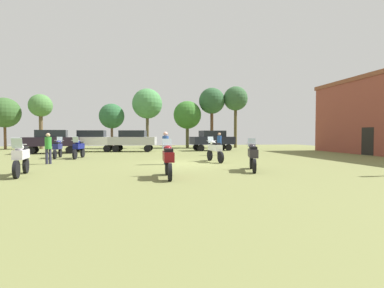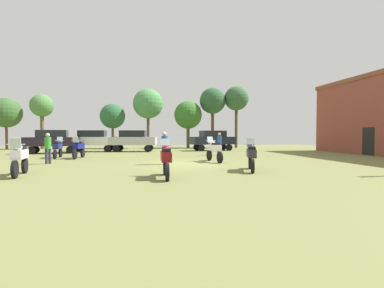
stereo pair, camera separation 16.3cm
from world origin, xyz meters
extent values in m
cube|color=olive|center=(0.00, 0.00, 0.01)|extent=(44.00, 52.00, 0.02)
cube|color=black|center=(15.03, 3.78, 1.10)|extent=(0.08, 1.20, 2.20)
cylinder|color=black|center=(-1.32, -4.07, 0.34)|extent=(0.13, 0.63, 0.63)
cylinder|color=black|center=(-1.34, -5.59, 0.34)|extent=(0.13, 0.63, 0.63)
cube|color=maroon|center=(-1.33, -4.83, 0.83)|extent=(0.38, 1.29, 0.36)
ellipsoid|color=maroon|center=(-1.33, -4.54, 1.11)|extent=(0.33, 0.48, 0.24)
cube|color=black|center=(-1.34, -5.05, 1.07)|extent=(0.31, 0.56, 0.12)
cube|color=silver|center=(-1.32, -4.21, 1.29)|extent=(0.36, 0.16, 0.39)
cylinder|color=#B7B7BC|center=(-1.33, -4.31, 1.23)|extent=(0.62, 0.04, 0.04)
cylinder|color=black|center=(2.81, -2.73, 0.33)|extent=(0.30, 0.62, 0.62)
cylinder|color=black|center=(2.35, -4.24, 0.33)|extent=(0.30, 0.62, 0.62)
cube|color=#2D292E|center=(2.58, -3.48, 0.82)|extent=(0.74, 1.38, 0.36)
ellipsoid|color=#2D292E|center=(2.67, -3.20, 1.10)|extent=(0.45, 0.55, 0.24)
cube|color=black|center=(2.51, -3.71, 1.06)|extent=(0.45, 0.62, 0.12)
cube|color=silver|center=(2.77, -2.88, 1.28)|extent=(0.39, 0.25, 0.39)
cylinder|color=#B7B7BC|center=(2.74, -2.97, 1.22)|extent=(0.60, 0.22, 0.04)
cylinder|color=black|center=(-6.89, -4.05, 0.36)|extent=(0.22, 0.69, 0.67)
cylinder|color=black|center=(-7.12, -2.62, 0.36)|extent=(0.22, 0.69, 0.67)
cube|color=silver|center=(-7.01, -3.33, 0.87)|extent=(0.54, 1.28, 0.36)
ellipsoid|color=silver|center=(-6.96, -3.61, 1.15)|extent=(0.39, 0.52, 0.24)
cube|color=black|center=(-7.04, -3.12, 1.11)|extent=(0.38, 0.60, 0.12)
cube|color=silver|center=(-6.92, -3.92, 1.33)|extent=(0.38, 0.21, 0.39)
cylinder|color=#B7B7BC|center=(-6.93, -3.82, 1.27)|extent=(0.62, 0.13, 0.04)
cylinder|color=black|center=(-8.09, 5.84, 0.33)|extent=(0.15, 0.63, 0.63)
cylinder|color=black|center=(-8.02, 4.35, 0.33)|extent=(0.15, 0.63, 0.63)
cube|color=navy|center=(-8.06, 5.09, 0.83)|extent=(0.42, 1.28, 0.36)
ellipsoid|color=navy|center=(-8.07, 5.38, 1.11)|extent=(0.34, 0.50, 0.24)
cube|color=black|center=(-8.05, 4.87, 1.07)|extent=(0.33, 0.57, 0.12)
cube|color=silver|center=(-8.09, 5.69, 1.29)|extent=(0.37, 0.17, 0.39)
cylinder|color=#B7B7BC|center=(-8.08, 5.60, 1.23)|extent=(0.62, 0.07, 0.04)
cylinder|color=black|center=(-6.66, 3.88, 0.35)|extent=(0.19, 0.66, 0.65)
cylinder|color=black|center=(-6.49, 5.41, 0.35)|extent=(0.19, 0.66, 0.65)
cube|color=navy|center=(-6.57, 4.65, 0.85)|extent=(0.50, 1.34, 0.36)
ellipsoid|color=navy|center=(-6.61, 4.35, 1.13)|extent=(0.37, 0.51, 0.24)
cube|color=black|center=(-6.55, 4.88, 1.09)|extent=(0.36, 0.59, 0.12)
cube|color=silver|center=(-6.64, 4.03, 1.31)|extent=(0.37, 0.19, 0.39)
cylinder|color=#B7B7BC|center=(-6.63, 4.13, 1.25)|extent=(0.62, 0.10, 0.04)
cylinder|color=black|center=(1.82, 1.59, 0.35)|extent=(0.22, 0.67, 0.66)
cylinder|color=black|center=(2.07, -0.02, 0.35)|extent=(0.22, 0.67, 0.66)
cube|color=silver|center=(1.94, 0.78, 0.86)|extent=(0.57, 1.43, 0.36)
ellipsoid|color=silver|center=(1.90, 1.09, 1.14)|extent=(0.39, 0.52, 0.24)
cube|color=black|center=(1.98, 0.54, 1.10)|extent=(0.38, 0.60, 0.12)
cube|color=silver|center=(1.84, 1.44, 1.32)|extent=(0.38, 0.20, 0.39)
cylinder|color=#B7B7BC|center=(1.86, 1.33, 1.26)|extent=(0.62, 0.13, 0.04)
cylinder|color=black|center=(-4.78, 11.18, 0.34)|extent=(0.67, 0.32, 0.64)
cylinder|color=black|center=(-4.55, 12.60, 0.34)|extent=(0.67, 0.32, 0.64)
cylinder|color=black|center=(-1.89, 10.71, 0.34)|extent=(0.67, 0.32, 0.64)
cylinder|color=black|center=(-1.66, 12.13, 0.34)|extent=(0.67, 0.32, 0.64)
cube|color=#B5B5B7|center=(-3.22, 11.65, 1.03)|extent=(4.53, 2.47, 0.75)
cube|color=black|center=(-3.22, 11.65, 1.71)|extent=(2.59, 1.94, 0.61)
cylinder|color=black|center=(-11.31, 9.30, 0.34)|extent=(0.66, 0.31, 0.64)
cylinder|color=black|center=(-11.51, 10.72, 0.34)|extent=(0.66, 0.31, 0.64)
cylinder|color=black|center=(-8.41, 9.71, 0.34)|extent=(0.66, 0.31, 0.64)
cylinder|color=black|center=(-8.62, 11.14, 0.34)|extent=(0.66, 0.31, 0.64)
cube|color=black|center=(-9.96, 10.22, 1.03)|extent=(4.51, 2.39, 0.75)
cube|color=black|center=(-9.96, 10.22, 1.71)|extent=(2.57, 1.90, 0.61)
cylinder|color=black|center=(3.22, 10.99, 0.34)|extent=(0.66, 0.31, 0.64)
cylinder|color=black|center=(3.02, 12.41, 0.34)|extent=(0.66, 0.31, 0.64)
cylinder|color=black|center=(6.12, 11.40, 0.34)|extent=(0.66, 0.31, 0.64)
cylinder|color=black|center=(5.91, 12.82, 0.34)|extent=(0.66, 0.31, 0.64)
cube|color=black|center=(4.57, 11.90, 1.03)|extent=(4.51, 2.39, 0.75)
cube|color=black|center=(4.57, 11.90, 1.71)|extent=(2.57, 1.90, 0.61)
cylinder|color=black|center=(-8.49, 11.41, 0.34)|extent=(0.65, 0.24, 0.64)
cylinder|color=black|center=(-8.44, 12.85, 0.34)|extent=(0.65, 0.24, 0.64)
cylinder|color=black|center=(-5.57, 11.30, 0.34)|extent=(0.65, 0.24, 0.64)
cylinder|color=black|center=(-5.51, 12.74, 0.34)|extent=(0.65, 0.24, 0.64)
cube|color=white|center=(-7.00, 12.08, 1.03)|extent=(4.36, 1.96, 0.75)
cube|color=black|center=(-7.00, 12.08, 1.71)|extent=(2.42, 1.67, 0.61)
cylinder|color=#23374A|center=(-1.08, -0.05, 0.45)|extent=(0.14, 0.14, 0.86)
cylinder|color=#23374A|center=(-1.05, -0.21, 0.45)|extent=(0.14, 0.14, 0.86)
cylinder|color=#244490|center=(-1.07, -0.13, 1.22)|extent=(0.39, 0.39, 0.68)
sphere|color=tan|center=(-1.07, -0.13, 1.68)|extent=(0.23, 0.23, 0.23)
cylinder|color=#322C41|center=(3.65, 5.69, 0.45)|extent=(0.14, 0.14, 0.85)
cylinder|color=#322C41|center=(3.52, 5.79, 0.45)|extent=(0.14, 0.14, 0.85)
cylinder|color=#224898|center=(3.58, 5.74, 1.21)|extent=(0.48, 0.48, 0.68)
sphere|color=tan|center=(3.58, 5.74, 1.67)|extent=(0.23, 0.23, 0.23)
cylinder|color=#2C2C44|center=(-7.50, 1.14, 0.43)|extent=(0.14, 0.14, 0.83)
cylinder|color=#2C2C44|center=(-7.34, 1.20, 0.43)|extent=(0.14, 0.14, 0.83)
cylinder|color=#328A30|center=(-7.42, 1.17, 1.18)|extent=(0.44, 0.44, 0.66)
sphere|color=tan|center=(-7.42, 1.17, 1.62)|extent=(0.22, 0.22, 0.22)
cylinder|color=brown|center=(5.97, 17.75, 2.51)|extent=(0.37, 0.37, 4.99)
sphere|color=#2E5933|center=(5.97, 17.75, 5.71)|extent=(3.14, 3.14, 3.14)
cylinder|color=brown|center=(-5.85, 18.12, 1.57)|extent=(0.28, 0.28, 3.09)
sphere|color=#2D6236|center=(-5.85, 18.12, 3.76)|extent=(2.87, 2.87, 2.87)
cylinder|color=brown|center=(-13.46, 18.11, 2.15)|extent=(0.40, 0.40, 4.27)
sphere|color=#4B7E3D|center=(-13.46, 18.11, 4.85)|extent=(2.49, 2.49, 2.49)
cylinder|color=#4E4526|center=(8.83, 17.34, 2.68)|extent=(0.36, 0.36, 5.33)
sphere|color=#355E35|center=(8.83, 17.34, 6.01)|extent=(2.93, 2.93, 2.93)
cylinder|color=#4C4A2B|center=(2.97, 17.84, 1.62)|extent=(0.38, 0.38, 3.20)
sphere|color=#367028|center=(2.97, 17.84, 3.97)|extent=(3.33, 3.33, 3.33)
cylinder|color=brown|center=(-16.95, 17.77, 1.64)|extent=(0.26, 0.26, 3.24)
sphere|color=#375D2B|center=(-16.95, 17.77, 3.98)|extent=(3.22, 3.22, 3.22)
cylinder|color=brown|center=(-1.78, 17.88, 2.24)|extent=(0.34, 0.34, 4.44)
sphere|color=#4A8B4B|center=(-1.78, 17.88, 5.24)|extent=(3.50, 3.50, 3.50)
camera|label=1|loc=(-2.25, -15.29, 1.66)|focal=26.09mm
camera|label=2|loc=(-2.09, -15.31, 1.66)|focal=26.09mm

